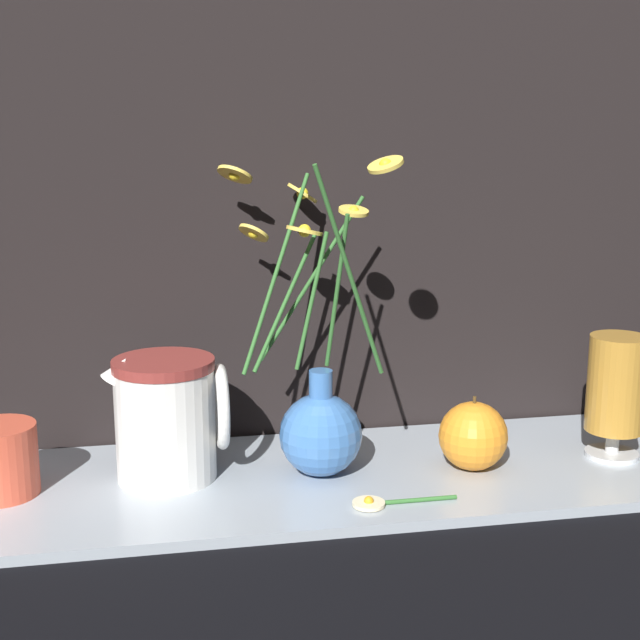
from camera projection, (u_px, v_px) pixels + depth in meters
ground_plane at (321, 483)px, 1.06m from camera, size 6.00×6.00×0.00m
shelf at (321, 478)px, 1.06m from camera, size 0.88×0.29×0.01m
backdrop_wall at (296, 14)px, 1.09m from camera, size 1.38×0.02×1.10m
vase_with_flowers at (318, 418)px, 1.04m from camera, size 0.19×0.26×0.38m
ceramic_pitcher at (168, 414)px, 1.03m from camera, size 0.14×0.12×0.15m
tea_glass at (616, 387)px, 1.09m from camera, size 0.07×0.07×0.15m
orange_fruit at (473, 436)px, 1.07m from camera, size 0.08×0.08×0.09m
loose_daisy at (381, 502)px, 0.97m from camera, size 0.12×0.04×0.01m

